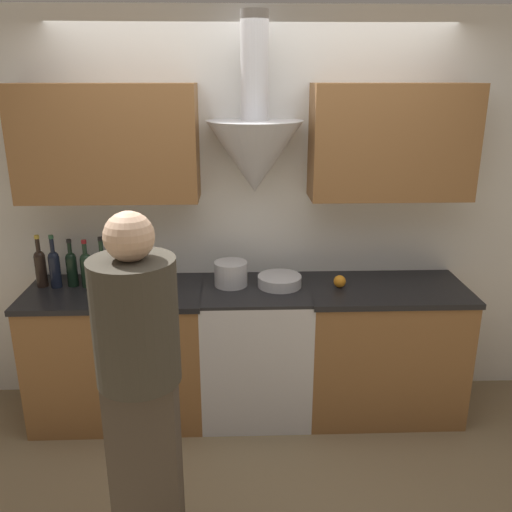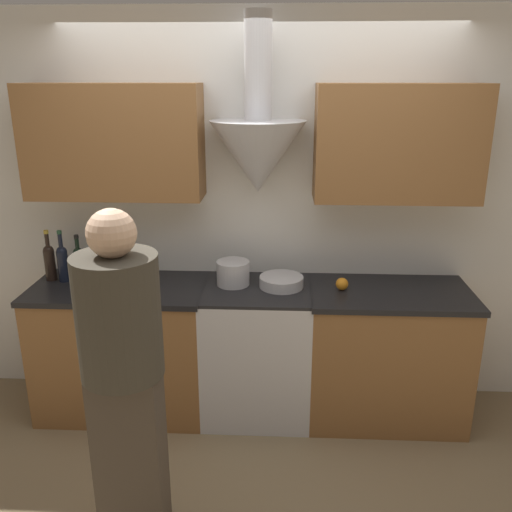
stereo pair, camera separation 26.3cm
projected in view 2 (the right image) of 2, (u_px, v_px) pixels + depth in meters
The scene contains 14 objects.
ground_plane at pixel (254, 441), 3.41m from camera, with size 12.00×12.00×0.00m, color #847051.
wall_back at pixel (256, 193), 3.54m from camera, with size 8.40×0.59×2.60m.
counter_left at pixel (124, 347), 3.65m from camera, with size 1.13×0.62×0.90m.
counter_right at pixel (385, 354), 3.57m from camera, with size 1.03×0.62×0.90m.
stove_range at pixel (257, 350), 3.61m from camera, with size 0.70×0.60×0.90m.
wine_bottle_0 at pixel (50, 260), 3.57m from camera, with size 0.07×0.07×0.34m.
wine_bottle_1 at pixel (63, 261), 3.55m from camera, with size 0.07×0.07×0.35m.
wine_bottle_2 at pixel (79, 262), 3.56m from camera, with size 0.07×0.07×0.31m.
wine_bottle_3 at pixel (93, 263), 3.54m from camera, with size 0.07×0.07×0.31m.
wine_bottle_4 at pixel (108, 263), 3.54m from camera, with size 0.07×0.07×0.33m.
stock_pot at pixel (233, 273), 3.50m from camera, with size 0.21×0.21×0.16m.
mixing_bowl at pixel (281, 282), 3.48m from camera, with size 0.28×0.28×0.07m.
orange_fruit at pixel (342, 284), 3.43m from camera, with size 0.08×0.08×0.08m.
person_foreground_left at pixel (124, 371), 2.45m from camera, with size 0.37×0.37×1.67m.
Camera 2 is at (0.15, -2.87, 2.19)m, focal length 38.00 mm.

